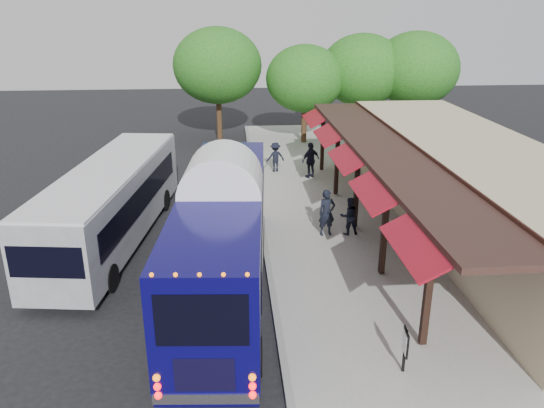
# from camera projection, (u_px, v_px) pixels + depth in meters

# --- Properties ---
(ground) EXTENTS (90.00, 90.00, 0.00)m
(ground) POSITION_uv_depth(u_px,v_px,m) (269.00, 283.00, 17.62)
(ground) COLOR black
(ground) RESTS_ON ground
(sidewalk) EXTENTS (10.00, 40.00, 0.15)m
(sidewalk) POSITION_uv_depth(u_px,v_px,m) (383.00, 229.00, 21.70)
(sidewalk) COLOR #9E9B93
(sidewalk) RESTS_ON ground
(curb) EXTENTS (0.20, 40.00, 0.16)m
(curb) POSITION_uv_depth(u_px,v_px,m) (263.00, 233.00, 21.33)
(curb) COLOR gray
(curb) RESTS_ON ground
(station_shelter) EXTENTS (8.15, 20.00, 3.60)m
(station_shelter) POSITION_uv_depth(u_px,v_px,m) (469.00, 186.00, 21.33)
(station_shelter) COLOR tan
(station_shelter) RESTS_ON ground
(coach_bus) EXTENTS (3.26, 11.68, 3.69)m
(coach_bus) POSITION_uv_depth(u_px,v_px,m) (224.00, 232.00, 16.63)
(coach_bus) COLOR #0A0650
(coach_bus) RESTS_ON ground
(city_bus) EXTENTS (3.86, 11.45, 3.02)m
(city_bus) POSITION_uv_depth(u_px,v_px,m) (112.00, 200.00, 20.23)
(city_bus) COLOR gray
(city_bus) RESTS_ON ground
(ped_a) EXTENTS (0.74, 0.55, 1.85)m
(ped_a) POSITION_uv_depth(u_px,v_px,m) (327.00, 213.00, 20.64)
(ped_a) COLOR black
(ped_a) RESTS_ON sidewalk
(ped_b) EXTENTS (0.81, 0.67, 1.53)m
(ped_b) POSITION_uv_depth(u_px,v_px,m) (349.00, 216.00, 20.75)
(ped_b) COLOR black
(ped_b) RESTS_ON sidewalk
(ped_c) EXTENTS (1.18, 0.94, 1.88)m
(ped_c) POSITION_uv_depth(u_px,v_px,m) (311.00, 160.00, 27.65)
(ped_c) COLOR black
(ped_c) RESTS_ON sidewalk
(ped_d) EXTENTS (1.16, 0.85, 1.61)m
(ped_d) POSITION_uv_depth(u_px,v_px,m) (275.00, 157.00, 28.72)
(ped_d) COLOR black
(ped_d) RESTS_ON sidewalk
(sign_board) EXTENTS (0.11, 0.53, 1.17)m
(sign_board) POSITION_uv_depth(u_px,v_px,m) (405.00, 344.00, 12.84)
(sign_board) COLOR black
(sign_board) RESTS_ON sidewalk
(tree_left) EXTENTS (5.02, 5.02, 6.43)m
(tree_left) POSITION_uv_depth(u_px,v_px,m) (305.00, 79.00, 33.87)
(tree_left) COLOR #382314
(tree_left) RESTS_ON ground
(tree_mid) EXTENTS (5.51, 5.51, 7.06)m
(tree_mid) POSITION_uv_depth(u_px,v_px,m) (362.00, 70.00, 34.65)
(tree_mid) COLOR #382314
(tree_mid) RESTS_ON ground
(tree_right) EXTENTS (5.62, 5.62, 7.20)m
(tree_right) POSITION_uv_depth(u_px,v_px,m) (416.00, 69.00, 34.46)
(tree_right) COLOR #382314
(tree_right) RESTS_ON ground
(tree_far) EXTENTS (5.83, 5.83, 7.46)m
(tree_far) POSITION_uv_depth(u_px,v_px,m) (217.00, 66.00, 34.71)
(tree_far) COLOR #382314
(tree_far) RESTS_ON ground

